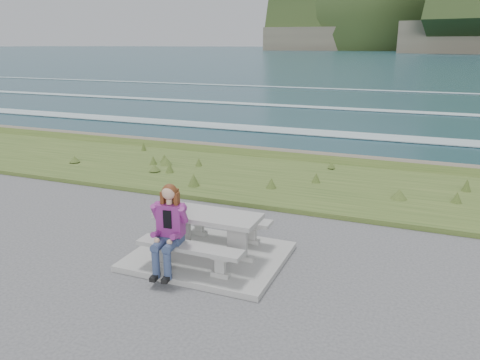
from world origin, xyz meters
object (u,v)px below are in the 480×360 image
at_px(picnic_table, 208,223).
at_px(bench_seaward, 225,221).
at_px(seated_woman, 168,241).
at_px(bench_landward, 190,251).

bearing_deg(picnic_table, bench_seaward, 90.00).
distance_m(bench_seaward, seated_woman, 1.58).
bearing_deg(bench_landward, seated_woman, -157.00).
xyz_separation_m(picnic_table, bench_seaward, (0.00, 0.70, -0.23)).
distance_m(picnic_table, bench_landward, 0.74).
bearing_deg(seated_woman, bench_landward, 16.36).
height_order(picnic_table, seated_woman, seated_woman).
bearing_deg(bench_landward, picnic_table, 90.00).
distance_m(picnic_table, bench_seaward, 0.74).
relative_size(picnic_table, bench_landward, 1.00).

